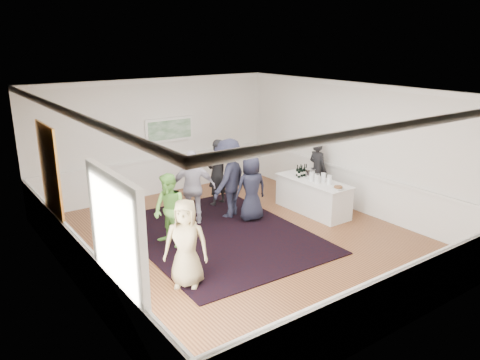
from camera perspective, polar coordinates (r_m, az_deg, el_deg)
floor at (r=10.21m, az=0.15°, el=-7.39°), size 8.00×8.00×0.00m
ceiling at (r=9.36m, az=0.16°, el=10.76°), size 7.00×8.00×0.02m
wall_left at (r=8.22m, az=-20.08°, el=-2.63°), size 0.02×8.00×3.20m
wall_right at (r=11.99m, az=13.89°, el=3.88°), size 0.02×8.00×3.20m
wall_back at (r=13.03m, az=-10.23°, el=5.13°), size 7.00×0.02×3.20m
wall_front at (r=7.00m, az=19.78°, el=-6.00°), size 7.00×0.02×3.20m
wainscoting at (r=10.02m, az=0.15°, el=-4.79°), size 7.00×8.00×1.00m
mirror at (r=9.38m, az=-22.15°, el=0.79°), size 0.05×1.25×1.85m
doorway at (r=6.61m, az=-14.79°, el=-8.65°), size 0.10×1.78×2.56m
landscape_painting at (r=13.12m, az=-8.58°, el=6.09°), size 1.44×0.06×0.66m
area_rug at (r=10.50m, az=-2.57°, el=-6.64°), size 3.72×4.78×0.02m
serving_table at (r=11.84m, az=8.86°, el=-1.93°), size 0.79×2.05×0.83m
bartender at (r=12.59m, az=9.43°, el=1.18°), size 0.42×0.62×1.67m
guest_tan at (r=8.22m, az=-6.61°, el=-7.68°), size 0.93×0.89×1.60m
guest_green at (r=9.79m, az=-8.58°, el=-3.73°), size 0.74×0.87×1.56m
guest_lilac at (r=10.89m, az=-5.72°, el=-0.93°), size 1.11×0.86×1.76m
guest_dark_a at (r=11.25m, az=-1.37°, el=0.20°), size 1.44×1.23×1.93m
guest_dark_b at (r=12.10m, az=-2.82°, el=0.93°), size 0.72×0.55×1.75m
guest_navy at (r=11.08m, az=1.37°, el=-1.02°), size 0.85×0.63×1.58m
wine_bottles at (r=11.99m, az=7.57°, el=1.20°), size 0.38×0.21×0.31m
juice_pitchers at (r=11.50m, az=9.69°, el=0.24°), size 0.32×0.55×0.24m
ice_bucket at (r=11.83m, az=8.53°, el=0.74°), size 0.26×0.26×0.24m
nut_bowl at (r=11.10m, az=11.88°, el=-0.95°), size 0.26×0.26×0.08m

